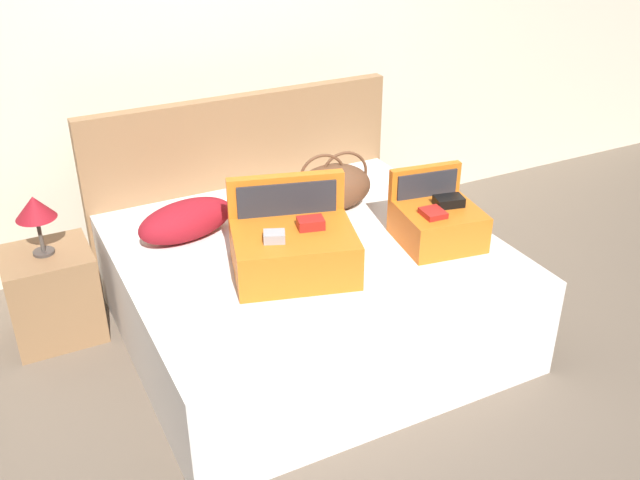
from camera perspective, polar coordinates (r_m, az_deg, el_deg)
name	(u,v)px	position (r m, az deg, el deg)	size (l,w,h in m)	color
ground_plane	(345,375)	(3.61, 2.00, -10.61)	(12.00, 12.00, 0.00)	#6B5B4C
back_wall	(213,38)	(4.42, -8.43, 15.50)	(8.00, 0.10, 2.60)	beige
bed	(309,291)	(3.74, -0.88, -4.04)	(1.82, 1.69, 0.53)	silver
headboard	(243,182)	(4.34, -6.10, 4.62)	(1.86, 0.08, 1.06)	olive
hard_case_large	(293,246)	(3.35, -2.13, -0.45)	(0.66, 0.59, 0.41)	#D16619
hard_case_medium	(437,220)	(3.66, 9.28, 1.54)	(0.44, 0.44, 0.34)	#D16619
duffel_bag	(334,186)	(3.94, 1.08, 4.27)	(0.46, 0.33, 0.33)	brown
pillow_near_headboard	(186,220)	(3.71, -10.56, 1.53)	(0.52, 0.24, 0.20)	maroon
nightstand	(53,294)	(4.00, -20.38, -4.06)	(0.44, 0.40, 0.49)	olive
table_lamp	(35,209)	(3.77, -21.63, 2.26)	(0.20, 0.20, 0.31)	#3F3833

